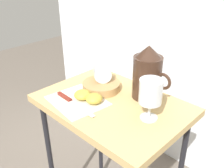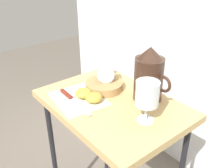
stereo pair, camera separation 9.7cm
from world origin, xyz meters
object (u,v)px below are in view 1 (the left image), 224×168
table (112,118)px  apple_half_left (83,95)px  pitcher (147,77)px  basket_tray (101,86)px  wine_glass_tipped_near (102,72)px  apple_half_right (94,99)px  wine_glass_upright (151,94)px  knife (70,100)px

table → apple_half_left: size_ratio=10.71×
pitcher → basket_tray: bearing=-153.7°
pitcher → apple_half_left: 0.27m
wine_glass_tipped_near → apple_half_right: bearing=-57.2°
basket_tray → wine_glass_upright: (0.28, -0.03, 0.08)m
basket_tray → wine_glass_upright: 0.29m
table → wine_glass_upright: (0.17, 0.01, 0.18)m
pitcher → wine_glass_upright: size_ratio=1.44×
pitcher → apple_half_left: (-0.17, -0.20, -0.07)m
apple_half_right → knife: bearing=-141.4°
apple_half_left → knife: 0.06m
basket_tray → pitcher: pitcher is taller
wine_glass_upright → knife: bearing=-156.2°
wine_glass_upright → apple_half_right: (-0.22, -0.07, -0.08)m
basket_tray → wine_glass_upright: wine_glass_upright is taller
apple_half_left → table: bearing=35.9°
apple_half_left → knife: (-0.02, -0.05, -0.01)m
wine_glass_upright → table: bearing=-176.9°
basket_tray → wine_glass_tipped_near: size_ratio=1.08×
knife → table: bearing=45.3°
basket_tray → wine_glass_tipped_near: 0.06m
pitcher → wine_glass_tipped_near: 0.20m
wine_glass_upright → wine_glass_tipped_near: bearing=169.2°
apple_half_left → knife: bearing=-113.2°
pitcher → wine_glass_upright: bearing=-49.4°
wine_glass_tipped_near → pitcher: bearing=17.9°
table → pitcher: 0.23m
wine_glass_tipped_near → apple_half_left: 0.15m
pitcher → knife: bearing=-127.5°
basket_tray → apple_half_left: bearing=-86.7°
wine_glass_upright → apple_half_right: 0.24m
basket_tray → pitcher: bearing=26.3°
table → apple_half_right: (-0.04, -0.06, 0.10)m
table → apple_half_right: apple_half_right is taller
basket_tray → apple_half_right: (0.06, -0.10, 0.01)m
apple_half_left → wine_glass_upright: bearing=16.4°
wine_glass_tipped_near → knife: 0.20m
pitcher → apple_half_left: pitcher is taller
table → pitcher: bearing=60.7°
wine_glass_tipped_near → apple_half_right: (0.08, -0.12, -0.05)m
apple_half_right → table: bearing=54.4°
knife → apple_half_right: bearing=38.6°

